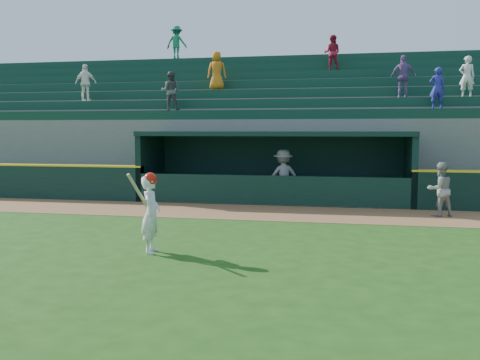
# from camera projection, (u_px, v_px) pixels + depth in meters

# --- Properties ---
(ground) EXTENTS (120.00, 120.00, 0.00)m
(ground) POSITION_uv_depth(u_px,v_px,m) (225.00, 247.00, 11.47)
(ground) COLOR #1E4611
(ground) RESTS_ON ground
(warning_track) EXTENTS (40.00, 3.00, 0.01)m
(warning_track) POSITION_uv_depth(u_px,v_px,m) (262.00, 212.00, 16.24)
(warning_track) COLOR brown
(warning_track) RESTS_ON ground
(dugout_player_front) EXTENTS (0.93, 0.84, 1.58)m
(dugout_player_front) POSITION_uv_depth(u_px,v_px,m) (440.00, 189.00, 15.47)
(dugout_player_front) COLOR #969691
(dugout_player_front) RESTS_ON ground
(dugout_player_inside) EXTENTS (1.37, 1.11, 1.84)m
(dugout_player_inside) POSITION_uv_depth(u_px,v_px,m) (283.00, 176.00, 18.43)
(dugout_player_inside) COLOR #9A9A95
(dugout_player_inside) RESTS_ON ground
(dugout) EXTENTS (9.40, 2.80, 2.46)m
(dugout) POSITION_uv_depth(u_px,v_px,m) (276.00, 162.00, 19.15)
(dugout) COLOR slate
(dugout) RESTS_ON ground
(stands) EXTENTS (34.50, 6.28, 7.58)m
(stands) POSITION_uv_depth(u_px,v_px,m) (290.00, 132.00, 23.49)
(stands) COLOR slate
(stands) RESTS_ON ground
(batter_at_plate) EXTENTS (0.57, 0.76, 1.67)m
(batter_at_plate) POSITION_uv_depth(u_px,v_px,m) (151.00, 212.00, 10.88)
(batter_at_plate) COLOR silver
(batter_at_plate) RESTS_ON ground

